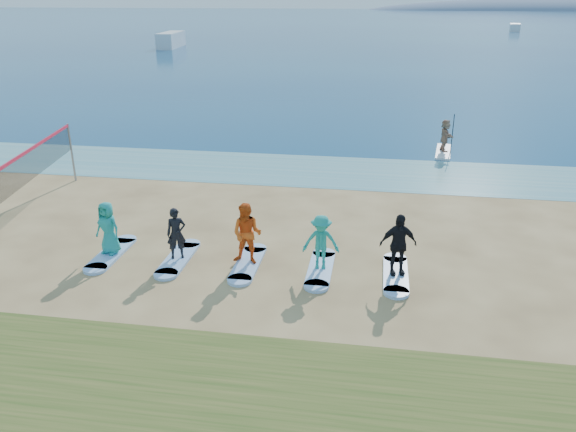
# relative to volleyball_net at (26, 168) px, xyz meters

# --- Properties ---
(ground) EXTENTS (600.00, 600.00, 0.00)m
(ground) POSITION_rel_volleyball_net_xyz_m (10.58, -2.97, -1.90)
(ground) COLOR tan
(ground) RESTS_ON ground
(shallow_water) EXTENTS (600.00, 600.00, 0.00)m
(shallow_water) POSITION_rel_volleyball_net_xyz_m (10.58, 7.53, -1.90)
(shallow_water) COLOR teal
(shallow_water) RESTS_ON ground
(ocean) EXTENTS (600.00, 600.00, 0.00)m
(ocean) POSITION_rel_volleyball_net_xyz_m (10.58, 157.03, -1.90)
(ocean) COLOR navy
(ocean) RESTS_ON ground
(island_ridge) EXTENTS (220.00, 56.00, 18.00)m
(island_ridge) POSITION_rel_volleyball_net_xyz_m (105.58, 297.03, -1.90)
(island_ridge) COLOR slate
(island_ridge) RESTS_ON ground
(volleyball_net) EXTENTS (1.74, 8.94, 2.50)m
(volleyball_net) POSITION_rel_volleyball_net_xyz_m (0.00, 0.00, 0.00)
(volleyball_net) COLOR gray
(volleyball_net) RESTS_ON ground
(paddleboard) EXTENTS (1.06, 3.06, 0.12)m
(paddleboard) POSITION_rel_volleyball_net_xyz_m (15.38, 11.64, -1.84)
(paddleboard) COLOR silver
(paddleboard) RESTS_ON ground
(paddleboarder) EXTENTS (0.70, 1.54, 1.60)m
(paddleboarder) POSITION_rel_volleyball_net_xyz_m (15.38, 11.64, -0.99)
(paddleboarder) COLOR tan
(paddleboarder) RESTS_ON paddleboard
(boat_offshore_a) EXTENTS (3.27, 9.08, 2.20)m
(boat_offshore_a) POSITION_rel_volleyball_net_xyz_m (-19.52, 67.29, -1.90)
(boat_offshore_a) COLOR silver
(boat_offshore_a) RESTS_ON ground
(boat_offshore_b) EXTENTS (2.89, 5.56, 1.58)m
(boat_offshore_b) POSITION_rel_volleyball_net_xyz_m (40.02, 116.74, -1.90)
(boat_offshore_b) COLOR silver
(boat_offshore_b) RESTS_ON ground
(surfboard_0) EXTENTS (0.70, 2.20, 0.09)m
(surfboard_0) POSITION_rel_volleyball_net_xyz_m (4.06, -2.36, -1.86)
(surfboard_0) COLOR #9BC2F0
(surfboard_0) RESTS_ON ground
(student_0) EXTENTS (0.91, 0.70, 1.65)m
(student_0) POSITION_rel_volleyball_net_xyz_m (4.06, -2.36, -0.99)
(student_0) COLOR teal
(student_0) RESTS_ON surfboard_0
(surfboard_1) EXTENTS (0.70, 2.20, 0.09)m
(surfboard_1) POSITION_rel_volleyball_net_xyz_m (6.24, -2.36, -1.86)
(surfboard_1) COLOR #9BC2F0
(surfboard_1) RESTS_ON ground
(student_1) EXTENTS (0.68, 0.58, 1.57)m
(student_1) POSITION_rel_volleyball_net_xyz_m (6.24, -2.36, -1.03)
(student_1) COLOR black
(student_1) RESTS_ON surfboard_1
(surfboard_2) EXTENTS (0.70, 2.20, 0.09)m
(surfboard_2) POSITION_rel_volleyball_net_xyz_m (8.41, -2.36, -1.86)
(surfboard_2) COLOR #9BC2F0
(surfboard_2) RESTS_ON ground
(student_2) EXTENTS (0.95, 0.77, 1.85)m
(student_2) POSITION_rel_volleyball_net_xyz_m (8.41, -2.36, -0.89)
(student_2) COLOR #E15617
(student_2) RESTS_ON surfboard_2
(surfboard_3) EXTENTS (0.70, 2.20, 0.09)m
(surfboard_3) POSITION_rel_volleyball_net_xyz_m (10.59, -2.36, -1.86)
(surfboard_3) COLOR #9BC2F0
(surfboard_3) RESTS_ON ground
(student_3) EXTENTS (1.11, 0.71, 1.64)m
(student_3) POSITION_rel_volleyball_net_xyz_m (10.59, -2.36, -1.00)
(student_3) COLOR teal
(student_3) RESTS_ON surfboard_3
(surfboard_4) EXTENTS (0.70, 2.20, 0.09)m
(surfboard_4) POSITION_rel_volleyball_net_xyz_m (12.76, -2.36, -1.86)
(surfboard_4) COLOR #9BC2F0
(surfboard_4) RESTS_ON ground
(student_4) EXTENTS (1.14, 0.69, 1.81)m
(student_4) POSITION_rel_volleyball_net_xyz_m (12.76, -2.36, -0.91)
(student_4) COLOR black
(student_4) RESTS_ON surfboard_4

